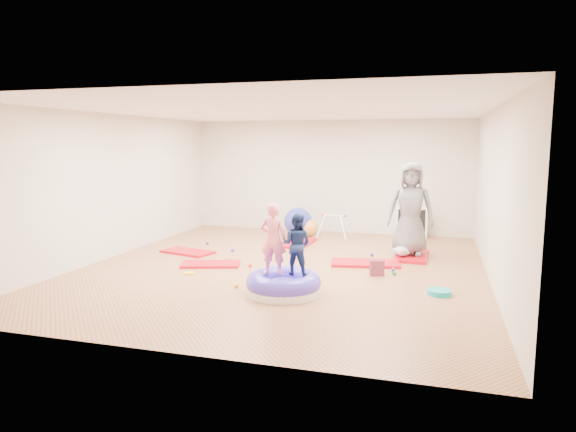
% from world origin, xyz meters
% --- Properties ---
extents(room, '(7.01, 8.01, 2.81)m').
position_xyz_m(room, '(0.00, 0.00, 1.40)').
color(room, '#A9764D').
rests_on(room, ground).
extents(gym_mat_front_left, '(1.17, 0.83, 0.04)m').
position_xyz_m(gym_mat_front_left, '(-1.33, -0.23, 0.02)').
color(gym_mat_front_left, '#C30F00').
rests_on(gym_mat_front_left, ground).
extents(gym_mat_mid_left, '(1.18, 0.80, 0.04)m').
position_xyz_m(gym_mat_mid_left, '(-2.24, 0.63, 0.02)').
color(gym_mat_mid_left, '#C30F00').
rests_on(gym_mat_mid_left, ground).
extents(gym_mat_center_back, '(0.65, 1.21, 0.05)m').
position_xyz_m(gym_mat_center_back, '(-0.34, 2.18, 0.02)').
color(gym_mat_center_back, '#C30F00').
rests_on(gym_mat_center_back, ground).
extents(gym_mat_right, '(1.33, 0.83, 0.05)m').
position_xyz_m(gym_mat_right, '(1.39, 0.65, 0.03)').
color(gym_mat_right, '#C30F00').
rests_on(gym_mat_right, ground).
extents(gym_mat_rear_right, '(0.65, 1.26, 0.05)m').
position_xyz_m(gym_mat_rear_right, '(2.19, 1.53, 0.03)').
color(gym_mat_rear_right, '#C30F00').
rests_on(gym_mat_rear_right, ground).
extents(inflatable_cushion, '(1.13, 1.13, 0.35)m').
position_xyz_m(inflatable_cushion, '(0.48, -1.57, 0.14)').
color(inflatable_cushion, white).
rests_on(inflatable_cushion, ground).
extents(child_pink, '(0.41, 0.29, 1.08)m').
position_xyz_m(child_pink, '(0.30, -1.52, 0.87)').
color(child_pink, pink).
rests_on(child_pink, inflatable_cushion).
extents(child_navy, '(0.49, 0.40, 0.93)m').
position_xyz_m(child_navy, '(0.65, -1.46, 0.79)').
color(child_navy, navy).
rests_on(child_navy, inflatable_cushion).
extents(adult_caregiver, '(0.92, 0.63, 1.82)m').
position_xyz_m(adult_caregiver, '(2.14, 1.56, 0.96)').
color(adult_caregiver, '#5E5E5F').
rests_on(adult_caregiver, gym_mat_rear_right).
extents(infant, '(0.33, 0.34, 0.20)m').
position_xyz_m(infant, '(2.01, 1.30, 0.15)').
color(infant, '#94ADC7').
rests_on(infant, gym_mat_rear_right).
extents(ball_pit_balls, '(4.28, 3.09, 0.07)m').
position_xyz_m(ball_pit_balls, '(0.17, 0.32, 0.04)').
color(ball_pit_balls, '#EB3D0C').
rests_on(ball_pit_balls, ground).
extents(exercise_ball_blue, '(0.68, 0.68, 0.68)m').
position_xyz_m(exercise_ball_blue, '(-0.60, 3.23, 0.34)').
color(exercise_ball_blue, '#2B36A1').
rests_on(exercise_ball_blue, ground).
extents(exercise_ball_orange, '(0.42, 0.42, 0.42)m').
position_xyz_m(exercise_ball_orange, '(-0.33, 3.19, 0.21)').
color(exercise_ball_orange, orange).
rests_on(exercise_ball_orange, ground).
extents(infant_play_gym, '(0.73, 0.70, 0.56)m').
position_xyz_m(infant_play_gym, '(0.31, 3.09, 0.38)').
color(infant_play_gym, white).
rests_on(infant_play_gym, ground).
extents(cube_shelf, '(0.73, 0.36, 0.73)m').
position_xyz_m(cube_shelf, '(2.07, 3.79, 0.37)').
color(cube_shelf, white).
rests_on(cube_shelf, ground).
extents(balance_disc, '(0.35, 0.35, 0.08)m').
position_xyz_m(balance_disc, '(2.71, -0.98, 0.04)').
color(balance_disc, '#10A3AB').
rests_on(balance_disc, ground).
extents(backpack, '(0.26, 0.21, 0.27)m').
position_xyz_m(backpack, '(1.69, -0.10, 0.13)').
color(backpack, '#9D223D').
rests_on(backpack, ground).
extents(yellow_toy, '(0.18, 0.18, 0.03)m').
position_xyz_m(yellow_toy, '(-1.42, -0.91, 0.01)').
color(yellow_toy, yellow).
rests_on(yellow_toy, ground).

